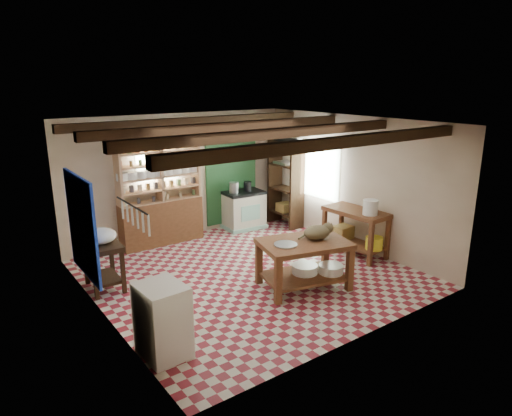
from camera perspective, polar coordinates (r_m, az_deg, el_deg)
floor at (r=8.00m, az=-0.86°, el=-8.29°), size 5.00×5.00×0.02m
ceiling at (r=7.33m, az=-0.94°, el=10.68°), size 5.00×5.00×0.02m
wall_back at (r=9.66m, az=-9.46°, el=3.91°), size 5.00×0.04×2.60m
wall_front at (r=5.78m, az=13.51°, el=-4.40°), size 5.00×0.04×2.60m
wall_left at (r=6.52m, az=-19.23°, el=-2.57°), size 0.04×5.00×2.60m
wall_right at (r=9.18m, az=12.00°, el=3.16°), size 0.04×5.00×2.60m
ceiling_beams at (r=7.34m, az=-0.94°, el=9.74°), size 5.00×3.80×0.15m
blue_wall_patch at (r=7.41m, az=-20.94°, el=-2.17°), size 0.04×1.40×1.60m
green_wall_patch at (r=10.25m, az=-3.11°, el=4.50°), size 1.30×0.04×2.30m
window_back at (r=9.36m, az=-12.26°, el=5.88°), size 0.90×0.02×0.80m
window_right at (r=9.83m, az=7.65°, el=4.78°), size 0.02×1.30×1.20m
utensil_rail at (r=5.30m, az=-15.22°, el=-0.92°), size 0.06×0.90×0.28m
pot_rack at (r=9.76m, az=-1.83°, el=9.47°), size 0.86×0.12×0.36m
shelving_unit at (r=9.31m, az=-11.90°, el=2.07°), size 1.70×0.34×2.20m
tall_rack at (r=10.37m, az=3.73°, el=3.20°), size 0.40×0.86×2.00m
work_table at (r=7.42m, az=5.97°, el=-7.00°), size 1.57×1.24×0.78m
stove at (r=10.25m, az=-1.52°, el=-0.23°), size 0.90×0.64×0.85m
prep_table at (r=7.72m, az=-18.49°, el=-6.87°), size 0.58×0.80×0.77m
white_cabinet at (r=5.76m, az=-11.61°, el=-13.60°), size 0.54×0.64×0.92m
right_counter at (r=8.91m, az=12.28°, el=-2.97°), size 0.68×1.27×0.89m
cat at (r=7.40m, az=7.63°, el=-3.01°), size 0.50×0.39×0.21m
steel_tray at (r=7.08m, az=3.72°, el=-4.57°), size 0.44×0.44×0.02m
basin_large at (r=7.52m, az=6.11°, el=-7.58°), size 0.51×0.51×0.15m
basin_small at (r=7.59m, az=9.34°, el=-7.52°), size 0.49×0.49×0.14m
kettle_left at (r=9.99m, az=-2.77°, el=2.56°), size 0.22×0.22×0.24m
kettle_right at (r=10.16m, az=-1.06°, el=2.73°), size 0.18×0.18×0.21m
enamel_bowl at (r=7.55m, az=-18.82°, el=-3.33°), size 0.51×0.51×0.24m
white_bucket at (r=8.50m, az=14.11°, el=0.08°), size 0.29×0.29×0.27m
wicker_basket at (r=9.11m, az=10.79°, el=-2.99°), size 0.38×0.31×0.26m
yellow_tub at (r=8.68m, az=14.54°, el=-4.27°), size 0.33×0.33×0.23m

